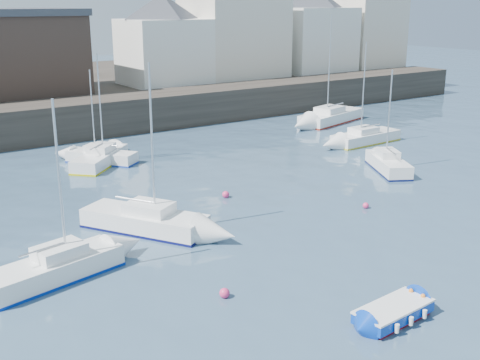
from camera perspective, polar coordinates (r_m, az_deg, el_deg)
water at (r=25.50m, az=15.77°, el=-9.59°), size 220.00×220.00×0.00m
quay_wall at (r=53.27m, az=-14.31°, el=5.80°), size 90.00×5.00×3.00m
land_strip at (r=70.24m, az=-19.60°, el=7.78°), size 90.00×32.00×2.80m
bldg_east_a at (r=67.94m, az=-0.56°, el=14.73°), size 13.36×13.36×11.80m
bldg_east_b at (r=74.33m, az=6.92°, el=14.05°), size 11.88×11.88×9.95m
bldg_east_c at (r=80.54m, az=11.89°, el=14.37°), size 11.14×11.14×10.95m
bldg_east_d at (r=62.95m, az=-7.27°, el=13.14°), size 11.14×11.14×8.95m
blue_dinghy at (r=22.64m, az=14.34°, el=-12.03°), size 3.21×1.78×0.60m
sailboat_a at (r=25.96m, az=-17.09°, el=-7.96°), size 5.96×3.00×7.41m
sailboat_b at (r=30.31m, az=-8.99°, el=-3.78°), size 5.08×6.61×8.31m
sailboat_c at (r=41.66m, az=13.87°, el=1.53°), size 3.90×5.26×6.72m
sailboat_d at (r=49.59m, az=11.82°, el=4.00°), size 6.35×2.25×8.01m
sailboat_f at (r=43.71m, az=-13.02°, el=2.21°), size 4.34×4.95×6.53m
sailboat_g at (r=57.67m, az=8.64°, el=5.97°), size 8.21×4.47×9.91m
sailboat_h at (r=43.15m, az=-13.11°, el=2.07°), size 5.56×5.51×7.64m
buoy_near at (r=23.66m, az=-1.48°, el=-11.06°), size 0.41×0.41×0.41m
buoy_mid at (r=33.99m, az=11.82°, el=-2.63°), size 0.34×0.34×0.34m
buoy_far at (r=35.07m, az=-1.36°, el=-1.68°), size 0.41×0.41×0.41m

